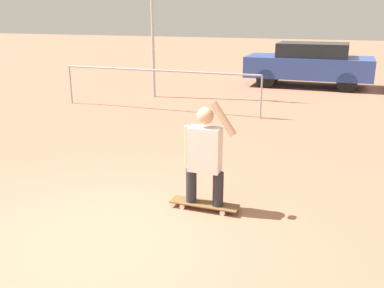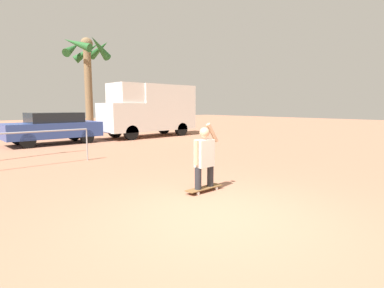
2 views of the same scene
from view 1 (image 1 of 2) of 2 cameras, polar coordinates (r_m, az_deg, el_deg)
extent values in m
plane|color=#A36B51|center=(5.08, -12.85, -12.57)|extent=(80.00, 80.00, 0.00)
cube|color=brown|center=(5.67, 1.66, -7.96)|extent=(0.91, 0.24, 0.02)
cylinder|color=white|center=(5.69, -1.32, -8.34)|extent=(0.07, 0.03, 0.07)
cylinder|color=white|center=(5.86, -0.63, -7.58)|extent=(0.07, 0.03, 0.07)
cylinder|color=white|center=(5.54, 4.08, -9.15)|extent=(0.07, 0.03, 0.07)
cylinder|color=white|center=(5.70, 4.62, -8.34)|extent=(0.07, 0.03, 0.07)
cylinder|color=#28282D|center=(5.63, -0.10, -5.54)|extent=(0.14, 0.14, 0.45)
cylinder|color=#28282D|center=(5.53, 3.49, -6.02)|extent=(0.14, 0.14, 0.45)
cube|color=silver|center=(5.40, 1.73, -0.73)|extent=(0.41, 0.22, 0.58)
sphere|color=tan|center=(5.28, 1.77, 3.77)|extent=(0.21, 0.21, 0.21)
cylinder|color=tan|center=(5.46, -0.60, -0.16)|extent=(0.09, 0.09, 0.51)
cylinder|color=tan|center=(5.22, 4.21, 3.36)|extent=(0.34, 0.09, 0.43)
cylinder|color=black|center=(15.02, 9.85, 8.61)|extent=(0.65, 0.22, 0.65)
cylinder|color=black|center=(16.61, 10.88, 9.35)|extent=(0.65, 0.22, 0.65)
cylinder|color=black|center=(14.79, 19.95, 7.72)|extent=(0.65, 0.22, 0.65)
cylinder|color=black|center=(16.41, 20.03, 8.54)|extent=(0.65, 0.22, 0.65)
cube|color=#2D4793|center=(15.61, 15.26, 9.89)|extent=(4.22, 1.85, 0.71)
cube|color=black|center=(15.54, 15.83, 12.00)|extent=(2.32, 1.63, 0.47)
cylinder|color=#B7B7BC|center=(13.07, -5.34, 17.30)|extent=(0.09, 0.09, 5.07)
cylinder|color=#99999E|center=(11.22, -4.56, 9.74)|extent=(5.42, 0.05, 0.05)
cylinder|color=#99999E|center=(12.65, -15.87, 7.58)|extent=(0.04, 0.04, 1.05)
cylinder|color=#99999E|center=(10.50, 9.20, 6.16)|extent=(0.04, 0.04, 1.05)
camera|label=2|loc=(6.03, -64.79, 0.90)|focal=28.00mm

